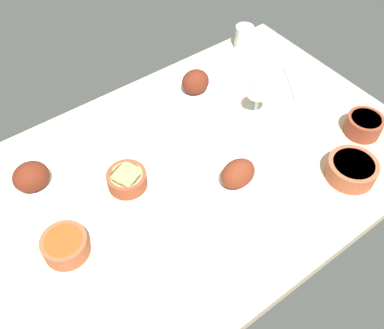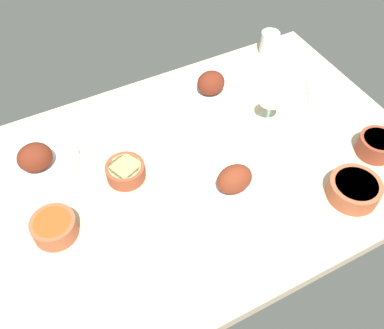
{
  "view_description": "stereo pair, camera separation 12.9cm",
  "coord_description": "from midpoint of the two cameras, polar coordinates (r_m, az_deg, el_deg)",
  "views": [
    {
      "loc": [
        -49.0,
        -66.33,
        105.82
      ],
      "look_at": [
        0.0,
        0.0,
        6.0
      ],
      "focal_mm": 40.65,
      "sensor_mm": 36.0,
      "label": 1
    },
    {
      "loc": [
        -38.02,
        -73.18,
        105.82
      ],
      "look_at": [
        0.0,
        0.0,
        6.0
      ],
      "focal_mm": 40.65,
      "sensor_mm": 36.0,
      "label": 2
    }
  ],
  "objects": [
    {
      "name": "dining_table",
      "position": [
        1.32,
        2.79,
        -1.27
      ],
      "size": [
        140.0,
        90.0,
        4.0
      ],
      "primitive_type": "cube",
      "color": "#C6B28E",
      "rests_on": "ground"
    },
    {
      "name": "plate_center_main",
      "position": [
        1.53,
        5.59,
        9.67
      ],
      "size": [
        25.37,
        25.37,
        9.55
      ],
      "color": "white",
      "rests_on": "dining_table"
    },
    {
      "name": "plate_far_side",
      "position": [
        1.26,
        8.15,
        -2.47
      ],
      "size": [
        27.16,
        27.16,
        9.78
      ],
      "color": "white",
      "rests_on": "dining_table"
    },
    {
      "name": "plate_near_viewer",
      "position": [
        1.36,
        -17.44,
        0.43
      ],
      "size": [
        27.14,
        27.14,
        9.61
      ],
      "color": "white",
      "rests_on": "dining_table"
    },
    {
      "name": "bowl_potatoes",
      "position": [
        1.47,
        25.44,
        2.19
      ],
      "size": [
        11.47,
        11.47,
        6.19
      ],
      "color": "brown",
      "rests_on": "dining_table"
    },
    {
      "name": "bowl_soup",
      "position": [
        1.19,
        -14.69,
        -8.13
      ],
      "size": [
        11.96,
        11.96,
        5.61
      ],
      "color": "#A35133",
      "rests_on": "dining_table"
    },
    {
      "name": "bowl_sauce",
      "position": [
        1.33,
        23.17,
        -3.15
      ],
      "size": [
        14.61,
        14.61,
        5.73
      ],
      "color": "#A35133",
      "rests_on": "dining_table"
    },
    {
      "name": "bowl_pasta",
      "position": [
        1.27,
        -5.88,
        -1.03
      ],
      "size": [
        11.49,
        11.49,
        4.84
      ],
      "color": "brown",
      "rests_on": "dining_table"
    },
    {
      "name": "wine_glass",
      "position": [
        1.42,
        13.02,
        8.59
      ],
      "size": [
        7.6,
        7.6,
        14.0
      ],
      "color": "silver",
      "rests_on": "dining_table"
    },
    {
      "name": "water_tumbler",
      "position": [
        1.74,
        12.3,
        15.18
      ],
      "size": [
        6.91,
        6.91,
        9.14
      ],
      "primitive_type": "cylinder",
      "color": "silver",
      "rests_on": "dining_table"
    },
    {
      "name": "folded_napkin",
      "position": [
        1.51,
        -5.84,
        7.98
      ],
      "size": [
        18.63,
        15.96,
        1.2
      ],
      "primitive_type": "cube",
      "rotation": [
        0.0,
        0.0,
        0.25
      ],
      "color": "white",
      "rests_on": "dining_table"
    },
    {
      "name": "fork_loose",
      "position": [
        1.6,
        17.43,
        8.46
      ],
      "size": [
        10.44,
        15.85,
        0.8
      ],
      "primitive_type": "cube",
      "rotation": [
        0.0,
        0.0,
        1.01
      ],
      "color": "silver",
      "rests_on": "dining_table"
    }
  ]
}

